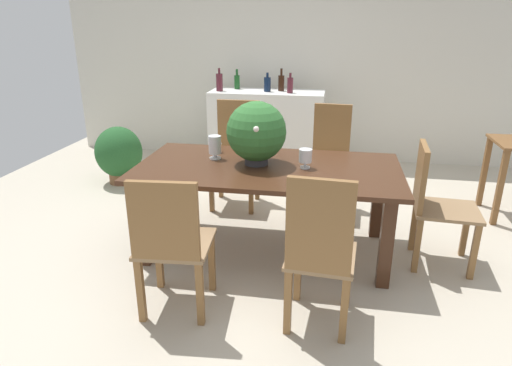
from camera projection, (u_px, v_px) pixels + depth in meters
ground_plane at (270, 238)px, 3.99m from camera, size 7.04×7.04×0.00m
back_wall at (299, 62)px, 5.95m from camera, size 6.40×0.10×2.60m
dining_table at (268, 178)px, 3.60m from camera, size 2.09×1.08×0.74m
chair_far_right at (330, 155)px, 4.47m from camera, size 0.43×0.50×1.06m
chair_foot_end at (434, 200)px, 3.43m from camera, size 0.51×0.48×0.96m
chair_near_right at (320, 249)px, 2.64m from camera, size 0.45×0.48×1.04m
chair_near_left at (171, 240)px, 2.80m from camera, size 0.49×0.50×0.97m
chair_far_left at (237, 148)px, 4.62m from camera, size 0.48×0.48×1.07m
flower_centerpiece at (256, 132)px, 3.53m from camera, size 0.48×0.48×0.51m
crystal_vase_left at (305, 156)px, 3.49m from camera, size 0.10×0.10×0.15m
crystal_vase_center_near at (215, 146)px, 3.72m from camera, size 0.11×0.11×0.20m
wine_glass at (218, 141)px, 3.90m from camera, size 0.08×0.08×0.14m
kitchen_counter at (267, 131)px, 5.71m from camera, size 1.42×0.54×1.00m
wine_bottle_clear at (237, 81)px, 5.70m from camera, size 0.07×0.07×0.25m
wine_bottle_amber at (281, 82)px, 5.54m from camera, size 0.08×0.08×0.27m
wine_bottle_dark at (267, 84)px, 5.50m from camera, size 0.08×0.08×0.23m
wine_bottle_green at (290, 85)px, 5.38m from camera, size 0.07×0.07×0.24m
wine_bottle_tall at (219, 82)px, 5.53m from camera, size 0.08×0.08×0.28m
potted_plant_floor at (119, 154)px, 5.24m from camera, size 0.54×0.54×0.68m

